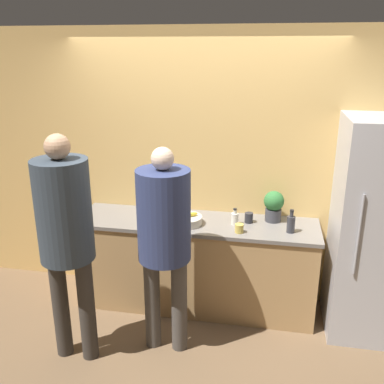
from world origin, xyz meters
The scene contains 13 objects.
ground_plane centered at (0.00, 0.00, 0.00)m, with size 14.00×14.00×0.00m, color brown.
wall_back centered at (0.00, 0.65, 1.30)m, with size 5.20×0.06×2.60m.
counter centered at (0.00, 0.35, 0.44)m, with size 2.25×0.63×0.88m.
refrigerator centered at (1.55, 0.28, 0.95)m, with size 0.67×0.73×1.90m.
person_left centered at (-0.82, -0.57, 1.14)m, with size 0.41×0.41×1.84m.
person_center centered at (-0.13, -0.33, 1.07)m, with size 0.42×0.42×1.72m.
fruit_bowl centered at (-0.08, 0.25, 0.92)m, with size 0.30×0.30×0.11m.
utensil_crock centered at (-0.44, 0.44, 0.96)m, with size 0.09×0.09×0.31m.
bottle_clear centered at (0.36, 0.33, 0.94)m, with size 0.07×0.07×0.15m.
bottle_dark centered at (0.85, 0.24, 0.96)m, with size 0.07×0.07×0.21m.
cup_black centered at (0.48, 0.40, 0.93)m, with size 0.08×0.08×0.09m.
cup_yellow centered at (0.41, 0.15, 0.92)m, with size 0.08×0.08×0.08m.
potted_plant centered at (0.70, 0.48, 1.04)m, with size 0.18×0.18×0.29m.
Camera 1 is at (0.66, -3.27, 2.40)m, focal length 40.00 mm.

